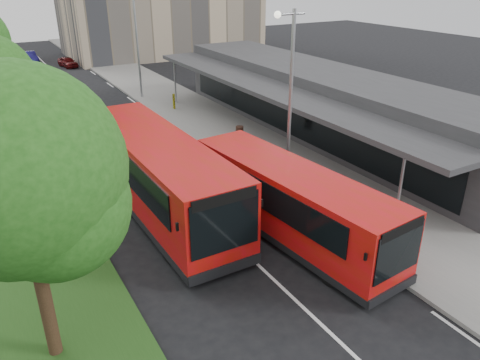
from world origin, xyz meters
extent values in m
plane|color=black|center=(0.00, 0.00, 0.00)|extent=(120.00, 120.00, 0.00)
cube|color=slate|center=(6.00, 20.00, 0.07)|extent=(5.00, 80.00, 0.15)
cube|color=silver|center=(0.00, 15.00, 0.01)|extent=(0.12, 70.00, 0.01)
cube|color=silver|center=(3.30, -8.00, 0.01)|extent=(0.12, 2.00, 0.01)
cube|color=silver|center=(3.30, -2.00, 0.01)|extent=(0.12, 2.00, 0.01)
cube|color=silver|center=(3.30, 4.00, 0.01)|extent=(0.12, 2.00, 0.01)
cube|color=silver|center=(3.30, 10.00, 0.01)|extent=(0.12, 2.00, 0.01)
cube|color=silver|center=(3.30, 16.00, 0.01)|extent=(0.12, 2.00, 0.01)
cube|color=silver|center=(3.30, 22.00, 0.01)|extent=(0.12, 2.00, 0.01)
cube|color=silver|center=(3.30, 28.00, 0.01)|extent=(0.12, 2.00, 0.01)
cube|color=silver|center=(3.30, 34.00, 0.01)|extent=(0.12, 2.00, 0.01)
cube|color=silver|center=(3.30, 40.00, 0.01)|extent=(0.12, 2.00, 0.01)
cube|color=silver|center=(3.30, 46.00, 0.01)|extent=(0.12, 2.00, 0.01)
cube|color=#2E2E31|center=(11.00, 8.00, 2.00)|extent=(5.00, 26.00, 4.00)
cube|color=black|center=(8.48, 8.00, 1.60)|extent=(0.06, 24.00, 2.20)
cube|color=#2E2E31|center=(7.20, 8.00, 3.30)|extent=(2.80, 26.00, 0.25)
cylinder|color=#95999D|center=(5.90, -3.00, 1.65)|extent=(0.12, 0.12, 3.30)
cylinder|color=#95999D|center=(5.90, 19.00, 1.65)|extent=(0.12, 0.12, 3.30)
cylinder|color=black|center=(-7.00, -3.00, 1.94)|extent=(0.36, 0.36, 3.88)
sphere|color=#1E5115|center=(-7.00, -3.00, 5.47)|extent=(4.94, 4.94, 4.94)
sphere|color=#1E5115|center=(-6.40, -3.40, 4.59)|extent=(3.53, 3.53, 3.53)
cylinder|color=black|center=(-7.00, 9.00, 1.77)|extent=(0.36, 0.36, 3.55)
sphere|color=#1E5115|center=(-6.40, 8.60, 4.19)|extent=(3.22, 3.22, 3.22)
cylinder|color=#95999D|center=(4.20, 2.00, 4.15)|extent=(0.16, 0.16, 8.00)
cylinder|color=#95999D|center=(4.00, 2.00, 7.95)|extent=(1.40, 0.10, 0.10)
sphere|color=silver|center=(3.40, 2.00, 7.95)|extent=(0.28, 0.28, 0.28)
cylinder|color=#95999D|center=(4.20, 22.00, 4.15)|extent=(0.16, 0.16, 8.00)
cube|color=red|center=(2.15, -1.10, 1.56)|extent=(3.25, 9.97, 2.47)
cube|color=black|center=(2.15, -1.10, 0.35)|extent=(3.27, 9.99, 0.28)
cube|color=black|center=(2.61, -6.00, 1.82)|extent=(2.09, 0.25, 1.63)
cube|color=black|center=(1.68, 3.79, 1.96)|extent=(2.05, 0.25, 1.21)
cube|color=black|center=(0.94, -0.94, 2.00)|extent=(0.85, 8.36, 1.12)
cube|color=black|center=(3.30, -0.71, 2.00)|extent=(0.85, 8.36, 1.12)
cube|color=black|center=(2.62, -6.01, 0.37)|extent=(2.33, 0.30, 0.33)
cube|color=black|center=(2.62, -6.01, 2.61)|extent=(1.95, 0.23, 0.33)
cube|color=black|center=(1.30, -5.91, 2.05)|extent=(0.09, 0.09, 0.23)
cube|color=black|center=(3.89, -5.67, 2.05)|extent=(0.09, 0.09, 0.23)
cylinder|color=black|center=(1.47, -4.35, 0.42)|extent=(0.36, 0.86, 0.84)
cylinder|color=black|center=(3.42, -4.17, 0.42)|extent=(0.36, 0.86, 0.84)
cylinder|color=black|center=(0.87, 1.96, 0.42)|extent=(0.36, 0.86, 0.84)
cylinder|color=black|center=(2.82, 2.15, 0.42)|extent=(0.36, 0.86, 0.84)
cube|color=red|center=(-1.47, 3.36, 1.84)|extent=(2.88, 11.57, 2.91)
cube|color=black|center=(-1.47, 3.36, 0.42)|extent=(2.90, 11.59, 0.33)
cube|color=black|center=(-1.41, -2.43, 2.14)|extent=(2.47, 0.08, 1.92)
cube|color=black|center=(-1.54, 9.15, 2.31)|extent=(2.42, 0.08, 1.43)
cube|color=black|center=(-2.87, 3.67, 2.36)|extent=(0.16, 9.90, 1.32)
cube|color=black|center=(-0.08, 3.71, 2.36)|extent=(0.16, 9.90, 1.32)
cube|color=black|center=(-1.41, -2.44, 0.44)|extent=(2.75, 0.11, 0.38)
cube|color=black|center=(-1.41, -2.44, 3.08)|extent=(2.31, 0.07, 0.38)
cube|color=black|center=(-2.95, -2.21, 2.42)|extent=(0.08, 0.08, 0.27)
cube|color=black|center=(0.13, -2.17, 2.42)|extent=(0.08, 0.08, 0.27)
cylinder|color=black|center=(-2.59, -0.39, 0.49)|extent=(0.34, 0.99, 0.99)
cylinder|color=black|center=(-0.28, -0.36, 0.49)|extent=(0.34, 0.99, 0.99)
cylinder|color=black|center=(-2.67, 7.09, 0.49)|extent=(0.34, 0.99, 0.99)
cylinder|color=black|center=(-0.36, 7.11, 0.49)|extent=(0.34, 0.99, 0.99)
cylinder|color=#372016|center=(5.85, 9.20, 0.57)|extent=(0.56, 0.56, 0.83)
cylinder|color=yellow|center=(5.10, 17.48, 0.69)|extent=(0.23, 0.23, 1.09)
imported|color=#4F0B0C|center=(1.82, 38.37, 0.53)|extent=(1.80, 3.27, 1.06)
imported|color=navy|center=(-1.28, 43.02, 0.59)|extent=(1.50, 3.68, 1.19)
camera|label=1|loc=(-7.50, -13.87, 9.64)|focal=35.00mm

